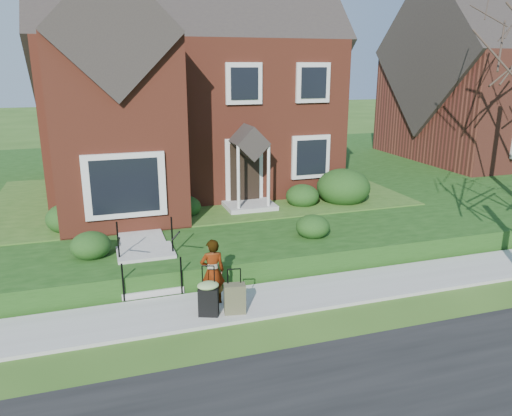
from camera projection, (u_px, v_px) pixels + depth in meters
name	position (u px, v px, depth m)	size (l,w,h in m)	color
ground	(269.00, 301.00, 11.35)	(120.00, 120.00, 0.00)	#2D5119
sidewalk	(269.00, 299.00, 11.34)	(60.00, 1.60, 0.08)	#9E9B93
terrace	(273.00, 177.00, 22.42)	(44.00, 20.00, 0.60)	#183B10
walkway	(136.00, 222.00, 15.01)	(1.20, 6.00, 0.06)	#9E9B93
main_house	(180.00, 62.00, 18.62)	(10.40, 10.20, 9.40)	maroon
neighbour_house	(501.00, 63.00, 24.69)	(9.40, 8.00, 9.20)	brown
front_steps	(148.00, 265.00, 12.17)	(1.40, 2.02, 1.50)	#9E9B93
foundation_shrubs	(270.00, 197.00, 15.92)	(10.48, 4.37, 1.29)	black
woman	(213.00, 272.00, 10.91)	(0.54, 0.36, 1.49)	#999999
suitcase_black	(208.00, 297.00, 10.43)	(0.56, 0.51, 1.11)	black
suitcase_olive	(235.00, 298.00, 10.57)	(0.49, 0.33, 0.98)	#4A4931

